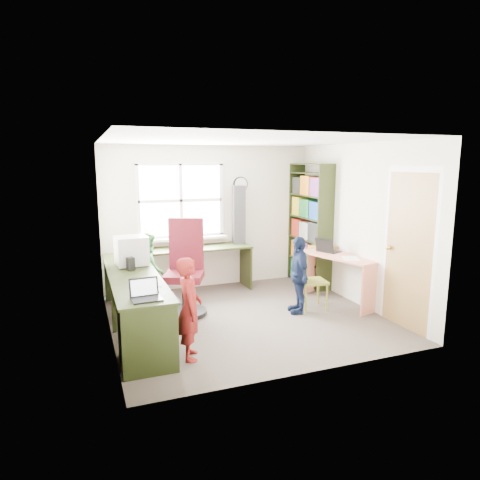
{
  "coord_description": "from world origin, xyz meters",
  "views": [
    {
      "loc": [
        -2.08,
        -5.25,
        2.12
      ],
      "look_at": [
        0.0,
        0.25,
        1.05
      ],
      "focal_mm": 32.0,
      "sensor_mm": 36.0,
      "label": 1
    }
  ],
  "objects": [
    {
      "name": "paper_a",
      "position": [
        -1.37,
        -0.47,
        0.75
      ],
      "size": [
        0.24,
        0.33,
        0.0
      ],
      "rotation": [
        0.0,
        0.0,
        -0.04
      ],
      "color": "white",
      "rests_on": "l_desk"
    },
    {
      "name": "swivel_chair",
      "position": [
        -0.73,
        0.51,
        0.58
      ],
      "size": [
        0.82,
        0.82,
        1.34
      ],
      "rotation": [
        0.0,
        0.0,
        -0.4
      ],
      "color": "black",
      "rests_on": "ground"
    },
    {
      "name": "l_desk",
      "position": [
        -1.31,
        -0.28,
        0.46
      ],
      "size": [
        2.38,
        2.95,
        0.75
      ],
      "color": "#242E12",
      "rests_on": "ground"
    },
    {
      "name": "room",
      "position": [
        0.01,
        0.1,
        1.22
      ],
      "size": [
        3.64,
        3.44,
        2.44
      ],
      "color": "#453C36",
      "rests_on": "ground"
    },
    {
      "name": "cd_tower",
      "position": [
        0.45,
        1.49,
        1.24
      ],
      "size": [
        0.22,
        0.2,
        0.99
      ],
      "rotation": [
        0.0,
        0.0,
        -0.16
      ],
      "color": "black",
      "rests_on": "l_desk"
    },
    {
      "name": "laptop_right",
      "position": [
        1.5,
        0.38,
        0.79
      ],
      "size": [
        0.37,
        0.4,
        0.22
      ],
      "rotation": [
        0.0,
        0.0,
        1.97
      ],
      "color": "black",
      "rests_on": "right_desk"
    },
    {
      "name": "laptop_left",
      "position": [
        -1.5,
        -1.0,
        0.8
      ],
      "size": [
        0.32,
        0.27,
        0.21
      ],
      "rotation": [
        0.0,
        0.0,
        0.07
      ],
      "color": "black",
      "rests_on": "l_desk"
    },
    {
      "name": "crt_monitor",
      "position": [
        -1.46,
        0.51,
        0.95
      ],
      "size": [
        0.43,
        0.39,
        0.4
      ],
      "rotation": [
        0.0,
        0.0,
        0.08
      ],
      "color": "silver",
      "rests_on": "l_desk"
    },
    {
      "name": "person_navy",
      "position": [
        0.77,
        -0.06,
        0.55
      ],
      "size": [
        0.41,
        0.69,
        1.1
      ],
      "primitive_type": "imported",
      "rotation": [
        0.0,
        0.0,
        -1.79
      ],
      "color": "#121C39",
      "rests_on": "ground"
    },
    {
      "name": "right_desk",
      "position": [
        1.6,
        0.13,
        0.54
      ],
      "size": [
        0.92,
        1.39,
        0.74
      ],
      "rotation": [
        0.0,
        0.0,
        0.27
      ],
      "color": "#F09078",
      "rests_on": "ground"
    },
    {
      "name": "bookshelf",
      "position": [
        1.65,
        1.19,
        1.0
      ],
      "size": [
        0.3,
        1.02,
        2.1
      ],
      "color": "#242E12",
      "rests_on": "ground"
    },
    {
      "name": "person_green",
      "position": [
        -1.16,
        1.01,
        0.55
      ],
      "size": [
        0.43,
        0.55,
        1.1
      ],
      "primitive_type": "imported",
      "rotation": [
        0.0,
        0.0,
        1.55
      ],
      "color": "#337830",
      "rests_on": "ground"
    },
    {
      "name": "potted_plant",
      "position": [
        -0.7,
        1.45,
        0.89
      ],
      "size": [
        0.18,
        0.16,
        0.27
      ],
      "primitive_type": "imported",
      "rotation": [
        0.0,
        0.0,
        -0.27
      ],
      "color": "#327B31",
      "rests_on": "l_desk"
    },
    {
      "name": "game_box",
      "position": [
        1.6,
        0.6,
        0.77
      ],
      "size": [
        0.37,
        0.37,
        0.06
      ],
      "rotation": [
        0.0,
        0.0,
        0.27
      ],
      "color": "red",
      "rests_on": "right_desk"
    },
    {
      "name": "speaker_b",
      "position": [
        -1.45,
        0.9,
        0.84
      ],
      "size": [
        0.11,
        0.11,
        0.18
      ],
      "rotation": [
        0.0,
        0.0,
        -0.32
      ],
      "color": "black",
      "rests_on": "l_desk"
    },
    {
      "name": "person_red",
      "position": [
        -1.03,
        -0.93,
        0.57
      ],
      "size": [
        0.35,
        0.46,
        1.13
      ],
      "primitive_type": "imported",
      "rotation": [
        0.0,
        0.0,
        1.37
      ],
      "color": "maroon",
      "rests_on": "ground"
    },
    {
      "name": "paper_b",
      "position": [
        1.58,
        -0.14,
        0.74
      ],
      "size": [
        0.33,
        0.38,
        0.0
      ],
      "rotation": [
        0.0,
        0.0,
        -0.41
      ],
      "color": "white",
      "rests_on": "right_desk"
    },
    {
      "name": "wooden_chair",
      "position": [
        0.98,
        0.02,
        0.47
      ],
      "size": [
        0.43,
        0.43,
        0.86
      ],
      "rotation": [
        0.0,
        0.0,
        -0.15
      ],
      "color": "olive",
      "rests_on": "ground"
    },
    {
      "name": "speaker_a",
      "position": [
        -1.51,
        0.24,
        0.84
      ],
      "size": [
        0.11,
        0.11,
        0.17
      ],
      "rotation": [
        0.0,
        0.0,
        0.32
      ],
      "color": "black",
      "rests_on": "l_desk"
    }
  ]
}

